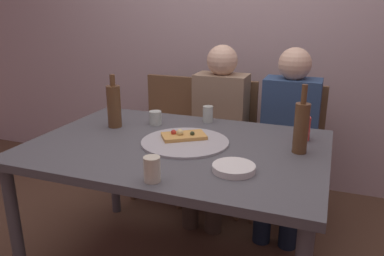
{
  "coord_description": "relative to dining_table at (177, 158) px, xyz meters",
  "views": [
    {
      "loc": [
        0.7,
        -1.64,
        1.41
      ],
      "look_at": [
        0.03,
        0.13,
        0.8
      ],
      "focal_mm": 35.48,
      "sensor_mm": 36.0,
      "label": 1
    }
  ],
  "objects": [
    {
      "name": "wine_glass",
      "position": [
        0.02,
        0.42,
        0.12
      ],
      "size": [
        0.06,
        0.06,
        0.1
      ],
      "primitive_type": "cylinder",
      "color": "#B7C6BC",
      "rests_on": "dining_table"
    },
    {
      "name": "tumbler_far",
      "position": [
        -0.24,
        0.26,
        0.12
      ],
      "size": [
        0.07,
        0.07,
        0.08
      ],
      "primitive_type": "cylinder",
      "color": "#B7C6BC",
      "rests_on": "dining_table"
    },
    {
      "name": "tumbler_near",
      "position": [
        0.07,
        -0.42,
        0.13
      ],
      "size": [
        0.07,
        0.07,
        0.1
      ],
      "primitive_type": "cylinder",
      "color": "beige",
      "rests_on": "dining_table"
    },
    {
      "name": "dining_table",
      "position": [
        0.0,
        0.0,
        0.0
      ],
      "size": [
        1.46,
        1.01,
        0.75
      ],
      "color": "#4C4C51",
      "rests_on": "ground_plane"
    },
    {
      "name": "pizza_slice_last",
      "position": [
        0.01,
        0.07,
        0.1
      ],
      "size": [
        0.25,
        0.23,
        0.05
      ],
      "color": "tan",
      "rests_on": "pizza_tray"
    },
    {
      "name": "chair_right",
      "position": [
        0.46,
        0.9,
        -0.16
      ],
      "size": [
        0.44,
        0.44,
        0.9
      ],
      "rotation": [
        0.0,
        0.0,
        3.14
      ],
      "color": "brown",
      "rests_on": "ground_plane"
    },
    {
      "name": "back_wall",
      "position": [
        0.0,
        1.38,
        0.62
      ],
      "size": [
        6.0,
        0.1,
        2.6
      ],
      "primitive_type": "cube",
      "color": "#B29EA3",
      "rests_on": "ground_plane"
    },
    {
      "name": "guest_in_sweater",
      "position": [
        -0.02,
        0.75,
        -0.04
      ],
      "size": [
        0.36,
        0.56,
        1.17
      ],
      "rotation": [
        0.0,
        0.0,
        3.14
      ],
      "color": "#937A60",
      "rests_on": "ground_plane"
    },
    {
      "name": "soda_can",
      "position": [
        0.58,
        0.29,
        0.14
      ],
      "size": [
        0.07,
        0.07,
        0.12
      ],
      "primitive_type": "cylinder",
      "color": "red",
      "rests_on": "dining_table"
    },
    {
      "name": "beer_bottle",
      "position": [
        0.58,
        0.1,
        0.2
      ],
      "size": [
        0.07,
        0.07,
        0.32
      ],
      "color": "brown",
      "rests_on": "dining_table"
    },
    {
      "name": "wine_bottle",
      "position": [
        -0.44,
        0.14,
        0.2
      ],
      "size": [
        0.08,
        0.08,
        0.3
      ],
      "color": "brown",
      "rests_on": "dining_table"
    },
    {
      "name": "guest_in_beanie",
      "position": [
        0.46,
        0.75,
        -0.04
      ],
      "size": [
        0.36,
        0.56,
        1.17
      ],
      "rotation": [
        0.0,
        0.0,
        3.14
      ],
      "color": "navy",
      "rests_on": "ground_plane"
    },
    {
      "name": "chair_left",
      "position": [
        -0.45,
        0.9,
        -0.16
      ],
      "size": [
        0.44,
        0.44,
        0.9
      ],
      "rotation": [
        0.0,
        0.0,
        3.14
      ],
      "color": "brown",
      "rests_on": "ground_plane"
    },
    {
      "name": "pizza_tray",
      "position": [
        0.03,
        0.03,
        0.08
      ],
      "size": [
        0.44,
        0.44,
        0.01
      ],
      "primitive_type": "cylinder",
      "color": "#ADADB2",
      "rests_on": "dining_table"
    },
    {
      "name": "chair_middle",
      "position": [
        -0.02,
        0.9,
        -0.16
      ],
      "size": [
        0.44,
        0.44,
        0.9
      ],
      "rotation": [
        0.0,
        0.0,
        3.14
      ],
      "color": "brown",
      "rests_on": "ground_plane"
    },
    {
      "name": "plate_stack",
      "position": [
        0.35,
        -0.22,
        0.09
      ],
      "size": [
        0.18,
        0.18,
        0.03
      ],
      "primitive_type": "cylinder",
      "color": "white",
      "rests_on": "dining_table"
    }
  ]
}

